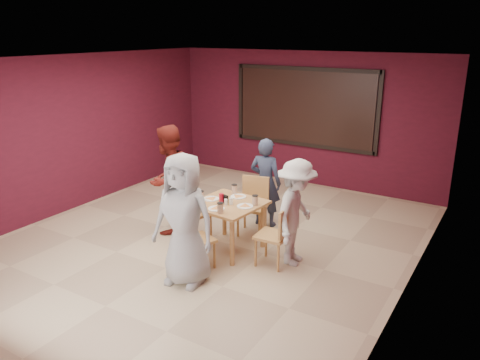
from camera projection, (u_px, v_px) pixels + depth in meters
The scene contains 11 objects.
floor at pixel (211, 239), 7.49m from camera, with size 7.00×7.00×0.00m, color #CCB48D.
window_blinds at pixel (304, 107), 9.78m from camera, with size 3.00×0.02×1.50m, color black.
dining_table at pixel (228, 208), 6.97m from camera, with size 1.04×1.04×0.90m.
chair_front at pixel (193, 237), 6.43m from camera, with size 0.53×0.53×0.84m.
chair_back at pixel (253, 202), 7.62m from camera, with size 0.54×0.54×0.93m.
chair_left at pixel (192, 208), 7.41m from camera, with size 0.51×0.51×0.88m.
chair_right at pixel (277, 233), 6.51m from camera, with size 0.45×0.45×0.89m.
diner_front at pixel (184, 220), 5.97m from camera, with size 0.86×0.56×1.76m, color #A1A1A1.
diner_back at pixel (265, 182), 7.84m from camera, with size 0.55×0.36×1.51m, color #2C364F.
diner_left at pixel (168, 180), 7.55m from camera, with size 0.86×0.67×1.78m, color maroon.
diner_right at pixel (296, 213), 6.52m from camera, with size 0.99×0.57×1.53m, color silver.
Camera 1 is at (3.97, -5.59, 3.19)m, focal length 35.00 mm.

